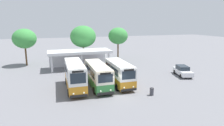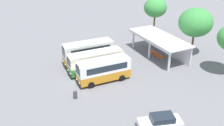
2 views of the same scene
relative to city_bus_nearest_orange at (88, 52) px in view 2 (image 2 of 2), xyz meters
name	(u,v)px [view 2 (image 2 of 2)]	position (x,y,z in m)	size (l,w,h in m)	color
ground_plane	(74,81)	(4.24, -3.81, -1.95)	(180.00, 180.00, 0.00)	slate
city_bus_nearest_orange	(88,52)	(0.00, 0.00, 0.00)	(2.41, 7.88, 3.56)	black
city_bus_second_in_row	(96,61)	(3.01, -0.07, -0.21)	(2.37, 8.12, 3.14)	black
city_bus_middle_cream	(104,69)	(6.03, -0.18, -0.17)	(2.41, 7.39, 3.23)	black
parked_car_flank	(160,122)	(17.50, 0.92, -1.12)	(2.96, 4.77, 1.62)	black
terminal_canopy	(162,41)	(2.49, 11.92, 0.62)	(11.51, 4.66, 3.40)	silver
waiting_chair_end_by_column	(152,51)	(1.39, 10.81, -1.43)	(0.44, 0.44, 0.86)	slate
waiting_chair_second_from_end	(153,53)	(1.95, 10.77, -1.43)	(0.44, 0.44, 0.86)	slate
waiting_chair_middle_seat	(155,54)	(2.50, 10.75, -1.43)	(0.44, 0.44, 0.86)	slate
waiting_chair_fourth_seat	(157,55)	(3.06, 10.69, -1.43)	(0.44, 0.44, 0.86)	slate
waiting_chair_fifth_seat	(159,56)	(3.61, 10.75, -1.43)	(0.44, 0.44, 0.86)	slate
waiting_chair_far_end_seat	(161,58)	(4.17, 10.71, -1.43)	(0.44, 0.44, 0.86)	slate
roadside_tree_behind_canopy	(196,22)	(4.21, 16.94, 3.56)	(5.45, 5.45, 7.84)	brown
roadside_tree_west_of_canopy	(155,8)	(-7.33, 17.22, 3.41)	(4.53, 4.53, 7.31)	brown
litter_bin_apron	(75,95)	(8.37, -5.06, -1.50)	(0.49, 0.49, 0.90)	#3F3F47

